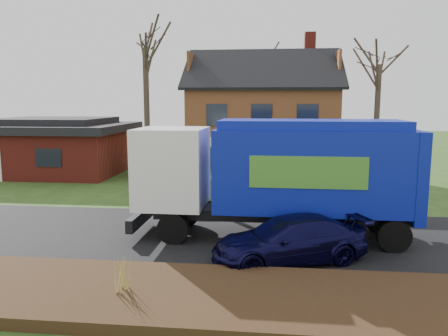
# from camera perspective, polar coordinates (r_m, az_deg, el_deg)

# --- Properties ---
(ground) EXTENTS (120.00, 120.00, 0.00)m
(ground) POSITION_cam_1_polar(r_m,az_deg,el_deg) (16.00, -3.40, -8.75)
(ground) COLOR #274A18
(ground) RESTS_ON ground
(road) EXTENTS (80.00, 7.00, 0.02)m
(road) POSITION_cam_1_polar(r_m,az_deg,el_deg) (15.99, -3.40, -8.71)
(road) COLOR black
(road) RESTS_ON ground
(mulch_verge) EXTENTS (80.00, 3.50, 0.30)m
(mulch_verge) POSITION_cam_1_polar(r_m,az_deg,el_deg) (11.10, -8.15, -16.11)
(mulch_verge) COLOR black
(mulch_verge) RESTS_ON ground
(main_house) EXTENTS (12.95, 8.95, 9.26)m
(main_house) POSITION_cam_1_polar(r_m,az_deg,el_deg) (28.98, 4.08, 7.16)
(main_house) COLOR beige
(main_house) RESTS_ON ground
(ranch_house) EXTENTS (9.80, 8.20, 3.70)m
(ranch_house) POSITION_cam_1_polar(r_m,az_deg,el_deg) (31.75, -21.19, 2.72)
(ranch_house) COLOR maroon
(ranch_house) RESTS_ON ground
(garbage_truck) EXTENTS (9.74, 2.68, 4.17)m
(garbage_truck) POSITION_cam_1_polar(r_m,az_deg,el_deg) (15.27, 7.28, -0.38)
(garbage_truck) COLOR black
(garbage_truck) RESTS_ON ground
(silver_sedan) EXTENTS (5.30, 2.81, 1.66)m
(silver_sedan) POSITION_cam_1_polar(r_m,az_deg,el_deg) (20.94, -4.33, -2.24)
(silver_sedan) COLOR #989A9F
(silver_sedan) RESTS_ON ground
(navy_wagon) EXTENTS (5.09, 3.57, 1.37)m
(navy_wagon) POSITION_cam_1_polar(r_m,az_deg,el_deg) (13.39, 8.52, -9.26)
(navy_wagon) COLOR black
(navy_wagon) RESTS_ON ground
(tree_front_west) EXTENTS (3.63, 3.63, 10.79)m
(tree_front_west) POSITION_cam_1_polar(r_m,az_deg,el_deg) (25.74, -10.34, 17.72)
(tree_front_west) COLOR #3B3223
(tree_front_west) RESTS_ON ground
(tree_front_east) EXTENTS (3.52, 3.52, 9.76)m
(tree_front_east) POSITION_cam_1_polar(r_m,az_deg,el_deg) (26.51, 19.77, 15.01)
(tree_front_east) COLOR #443429
(tree_front_east) RESTS_ON ground
(tree_back) EXTENTS (3.25, 3.25, 10.29)m
(tree_back) POSITION_cam_1_polar(r_m,az_deg,el_deg) (36.27, 4.72, 14.66)
(tree_back) COLOR #3A2F23
(tree_back) RESTS_ON ground
(grass_clump_mid) EXTENTS (0.35, 0.29, 0.99)m
(grass_clump_mid) POSITION_cam_1_polar(r_m,az_deg,el_deg) (10.90, -13.15, -13.03)
(grass_clump_mid) COLOR tan
(grass_clump_mid) RESTS_ON mulch_verge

